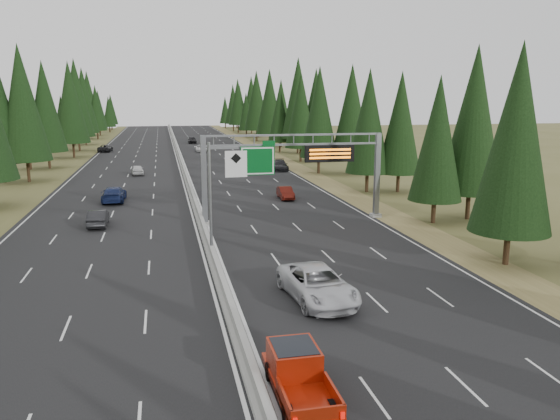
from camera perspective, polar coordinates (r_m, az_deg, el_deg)
The scene contains 19 objects.
road at distance 92.52m, azimuth -10.24°, elevation 4.67°, with size 32.00×260.00×0.08m, color black.
shoulder_right at distance 94.80m, azimuth 0.61°, elevation 5.01°, with size 3.60×260.00×0.06m, color olive.
shoulder_left at distance 93.64m, azimuth -21.21°, elevation 4.14°, with size 3.60×260.00×0.06m, color brown.
median_barrier at distance 92.48m, azimuth -10.25°, elevation 4.90°, with size 0.70×260.00×0.85m.
sign_gantry at distance 48.56m, azimuth 2.20°, elevation 4.87°, with size 16.75×0.98×7.80m.
hov_sign_pole at distance 37.50m, azimuth -6.43°, elevation 1.95°, with size 2.80×0.50×8.00m.
tree_row_right at distance 91.70m, azimuth 3.88°, elevation 10.47°, with size 11.55×242.05×18.85m.
tree_row_left at distance 80.77m, azimuth -26.09°, elevation 9.40°, with size 12.02×240.42×18.97m.
silver_minivan at distance 30.21m, azimuth 3.93°, elevation -7.73°, with size 3.00×6.51×1.81m, color silver.
red_pickup at distance 21.29m, azimuth 1.73°, elevation -16.29°, with size 1.87×5.25×1.71m.
car_ahead_green at distance 81.86m, azimuth -2.59°, elevation 4.56°, with size 1.95×4.86×1.65m, color #124E2C.
car_ahead_dkred at distance 59.97m, azimuth 0.57°, elevation 1.81°, with size 1.40×4.00×1.32m, color #57130C.
car_ahead_dkgrey at distance 83.83m, azimuth -0.00°, elevation 4.71°, with size 2.18×5.37×1.56m, color black.
car_ahead_white at distance 114.21m, azimuth -8.24°, elevation 6.39°, with size 2.24×4.86×1.35m, color silver.
car_ahead_far at distance 135.97m, azimuth -9.16°, elevation 7.25°, with size 1.92×4.78×1.63m, color black.
car_onc_near at distance 49.78m, azimuth -18.48°, elevation -0.78°, with size 1.52×4.35×1.43m, color black.
car_onc_blue at distance 60.88m, azimuth -16.96°, elevation 1.59°, with size 2.28×5.60×1.62m, color navy.
car_onc_white at distance 81.50m, azimuth -14.69°, elevation 4.08°, with size 1.69×4.19×1.43m, color silver.
car_onc_far at distance 118.40m, azimuth -17.79°, elevation 6.17°, with size 2.41×5.22×1.45m, color black.
Camera 1 is at (-3.08, -11.82, 11.00)m, focal length 35.00 mm.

